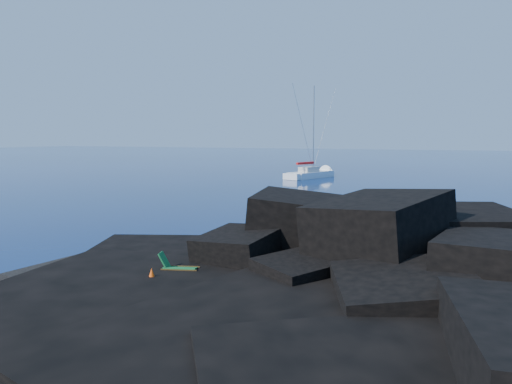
# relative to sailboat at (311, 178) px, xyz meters

# --- Properties ---
(ground) EXTENTS (400.00, 400.00, 0.00)m
(ground) POSITION_rel_sailboat_xyz_m (4.31, -49.67, 0.00)
(ground) COLOR black
(ground) RESTS_ON ground
(headland) EXTENTS (24.00, 24.00, 3.60)m
(headland) POSITION_rel_sailboat_xyz_m (17.31, -46.67, 0.00)
(headland) COLOR black
(headland) RESTS_ON ground
(beach) EXTENTS (9.08, 6.86, 0.70)m
(beach) POSITION_rel_sailboat_xyz_m (8.81, -49.17, 0.00)
(beach) COLOR black
(beach) RESTS_ON ground
(surf_foam) EXTENTS (10.00, 8.00, 0.06)m
(surf_foam) POSITION_rel_sailboat_xyz_m (9.31, -44.67, 0.00)
(surf_foam) COLOR white
(surf_foam) RESTS_ON ground
(sailboat) EXTENTS (5.87, 12.14, 12.51)m
(sailboat) POSITION_rel_sailboat_xyz_m (0.00, 0.00, 0.00)
(sailboat) COLOR white
(sailboat) RESTS_ON ground
(deck_chair) EXTENTS (1.56, 1.04, 0.99)m
(deck_chair) POSITION_rel_sailboat_xyz_m (10.88, -48.99, 0.85)
(deck_chair) COLOR #176833
(deck_chair) RESTS_ON beach
(towel) EXTENTS (2.18, 1.59, 0.05)m
(towel) POSITION_rel_sailboat_xyz_m (8.79, -49.92, 0.38)
(towel) COLOR silver
(towel) RESTS_ON beach
(sunbather) EXTENTS (1.70, 0.99, 0.22)m
(sunbather) POSITION_rel_sailboat_xyz_m (8.79, -49.92, 0.51)
(sunbather) COLOR #DFA875
(sunbather) RESTS_ON towel
(marker_cone) EXTENTS (0.42, 0.42, 0.59)m
(marker_cone) POSITION_rel_sailboat_xyz_m (10.51, -50.31, 0.65)
(marker_cone) COLOR #FF530D
(marker_cone) RESTS_ON beach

